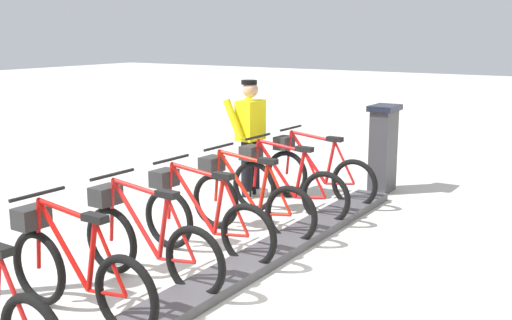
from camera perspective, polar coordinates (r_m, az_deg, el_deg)
The scene contains 10 objects.
ground_plane at distance 6.22m, azimuth -1.59°, elevation -10.40°, with size 60.00×60.00×0.00m, color beige.
dock_rail_base at distance 6.20m, azimuth -1.59°, elevation -9.97°, with size 0.44×6.80×0.10m, color #47474C.
payment_kiosk at distance 9.38m, azimuth 11.43°, elevation 1.16°, with size 0.36×0.52×1.28m.
bike_docked_0 at distance 8.71m, azimuth 5.34°, elevation -1.04°, with size 1.72×0.54×1.02m.
bike_docked_1 at distance 7.98m, azimuth 2.51°, elevation -2.19°, with size 1.72×0.54×1.02m.
bike_docked_2 at distance 7.27m, azimuth -0.88°, elevation -3.55°, with size 1.72×0.54×1.02m.
bike_docked_3 at distance 6.60m, azimuth -5.00°, elevation -5.18°, with size 1.72×0.54×1.02m.
bike_docked_4 at distance 5.98m, azimuth -10.03°, elevation -7.13°, with size 1.72×0.54×1.02m.
bike_docked_5 at distance 5.42m, azimuth -16.22°, elevation -9.42°, with size 1.72×0.54×1.02m.
worker_near_rack at distance 8.88m, azimuth -0.56°, elevation 2.39°, with size 0.47×0.63×1.66m.
Camera 1 is at (-3.25, 4.77, 2.34)m, focal length 44.17 mm.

